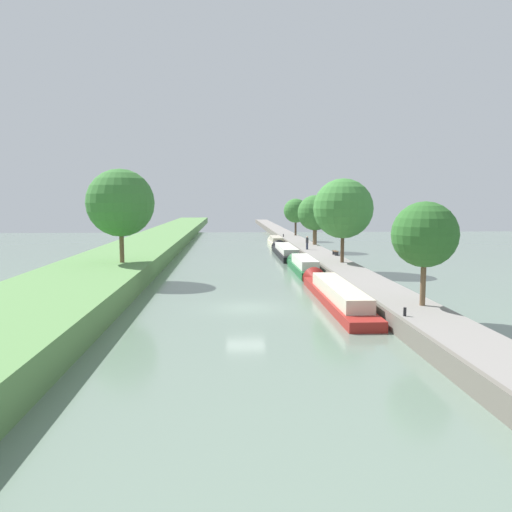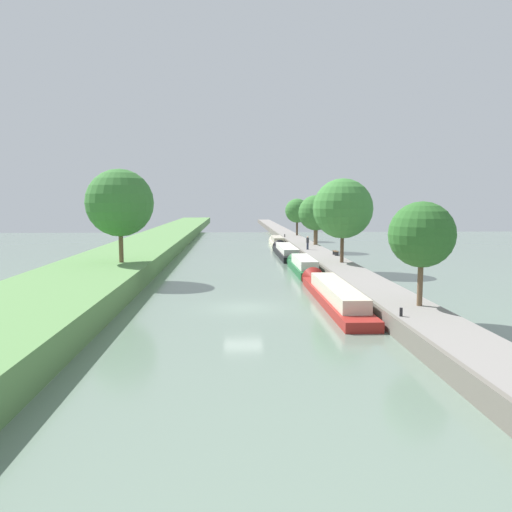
{
  "view_description": "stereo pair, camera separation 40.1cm",
  "coord_description": "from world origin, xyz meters",
  "px_view_note": "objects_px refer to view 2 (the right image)",
  "views": [
    {
      "loc": [
        -1.08,
        -32.35,
        6.95
      ],
      "look_at": [
        1.88,
        22.1,
        1.0
      ],
      "focal_mm": 35.52,
      "sensor_mm": 36.0,
      "label": 1
    },
    {
      "loc": [
        -0.68,
        -32.37,
        6.95
      ],
      "look_at": [
        1.88,
        22.1,
        1.0
      ],
      "focal_mm": 35.52,
      "sensor_mm": 36.0,
      "label": 2
    }
  ],
  "objects_px": {
    "person_walking": "(308,242)",
    "narrowboat_red": "(332,293)",
    "mooring_bollard_far": "(285,235)",
    "narrowboat_green": "(302,265)",
    "park_bench": "(336,252)",
    "mooring_bollard_near": "(401,312)",
    "narrowboat_cream": "(277,242)",
    "narrowboat_black": "(285,251)"
  },
  "relations": [
    {
      "from": "narrowboat_red",
      "to": "narrowboat_black",
      "type": "bearing_deg",
      "value": 90.3
    },
    {
      "from": "person_walking",
      "to": "park_bench",
      "type": "bearing_deg",
      "value": -72.25
    },
    {
      "from": "mooring_bollard_near",
      "to": "person_walking",
      "type": "bearing_deg",
      "value": 89.18
    },
    {
      "from": "narrowboat_red",
      "to": "mooring_bollard_near",
      "type": "xyz_separation_m",
      "value": [
        1.8,
        -8.95,
        0.63
      ]
    },
    {
      "from": "person_walking",
      "to": "narrowboat_red",
      "type": "bearing_deg",
      "value": -94.86
    },
    {
      "from": "narrowboat_red",
      "to": "narrowboat_green",
      "type": "bearing_deg",
      "value": 90.09
    },
    {
      "from": "narrowboat_black",
      "to": "person_walking",
      "type": "distance_m",
      "value": 3.68
    },
    {
      "from": "mooring_bollard_far",
      "to": "narrowboat_green",
      "type": "bearing_deg",
      "value": -93.02
    },
    {
      "from": "narrowboat_green",
      "to": "mooring_bollard_far",
      "type": "bearing_deg",
      "value": 86.98
    },
    {
      "from": "narrowboat_red",
      "to": "park_bench",
      "type": "height_order",
      "value": "park_bench"
    },
    {
      "from": "narrowboat_black",
      "to": "person_walking",
      "type": "relative_size",
      "value": 9.98
    },
    {
      "from": "mooring_bollard_near",
      "to": "narrowboat_black",
      "type": "bearing_deg",
      "value": 92.9
    },
    {
      "from": "person_walking",
      "to": "mooring_bollard_far",
      "type": "height_order",
      "value": "person_walking"
    },
    {
      "from": "narrowboat_green",
      "to": "mooring_bollard_near",
      "type": "bearing_deg",
      "value": -85.62
    },
    {
      "from": "narrowboat_black",
      "to": "narrowboat_cream",
      "type": "height_order",
      "value": "narrowboat_cream"
    },
    {
      "from": "narrowboat_cream",
      "to": "mooring_bollard_far",
      "type": "xyz_separation_m",
      "value": [
        1.78,
        4.99,
        0.63
      ]
    },
    {
      "from": "person_walking",
      "to": "park_bench",
      "type": "relative_size",
      "value": 1.11
    },
    {
      "from": "narrowboat_black",
      "to": "mooring_bollard_far",
      "type": "distance_m",
      "value": 19.88
    },
    {
      "from": "narrowboat_black",
      "to": "mooring_bollard_near",
      "type": "relative_size",
      "value": 36.81
    },
    {
      "from": "narrowboat_green",
      "to": "narrowboat_cream",
      "type": "bearing_deg",
      "value": 89.91
    },
    {
      "from": "narrowboat_cream",
      "to": "park_bench",
      "type": "xyz_separation_m",
      "value": [
        4.42,
        -23.8,
        0.75
      ]
    },
    {
      "from": "narrowboat_green",
      "to": "mooring_bollard_near",
      "type": "height_order",
      "value": "narrowboat_green"
    },
    {
      "from": "narrowboat_green",
      "to": "park_bench",
      "type": "bearing_deg",
      "value": 52.47
    },
    {
      "from": "narrowboat_cream",
      "to": "park_bench",
      "type": "distance_m",
      "value": 24.22
    },
    {
      "from": "narrowboat_red",
      "to": "mooring_bollard_far",
      "type": "distance_m",
      "value": 49.54
    },
    {
      "from": "narrowboat_cream",
      "to": "park_bench",
      "type": "bearing_deg",
      "value": -79.47
    },
    {
      "from": "narrowboat_red",
      "to": "mooring_bollard_far",
      "type": "height_order",
      "value": "narrowboat_red"
    },
    {
      "from": "narrowboat_red",
      "to": "narrowboat_green",
      "type": "xyz_separation_m",
      "value": [
        -0.02,
        14.9,
        0.03
      ]
    },
    {
      "from": "narrowboat_red",
      "to": "narrowboat_green",
      "type": "relative_size",
      "value": 1.46
    },
    {
      "from": "narrowboat_red",
      "to": "narrowboat_cream",
      "type": "xyz_separation_m",
      "value": [
        0.02,
        44.51,
        -0.0
      ]
    },
    {
      "from": "narrowboat_black",
      "to": "mooring_bollard_near",
      "type": "height_order",
      "value": "mooring_bollard_near"
    },
    {
      "from": "mooring_bollard_far",
      "to": "narrowboat_cream",
      "type": "bearing_deg",
      "value": -109.64
    },
    {
      "from": "narrowboat_green",
      "to": "park_bench",
      "type": "xyz_separation_m",
      "value": [
        4.47,
        5.82,
        0.72
      ]
    },
    {
      "from": "narrowboat_red",
      "to": "narrowboat_black",
      "type": "xyz_separation_m",
      "value": [
        -0.16,
        29.74,
        -0.02
      ]
    },
    {
      "from": "person_walking",
      "to": "mooring_bollard_far",
      "type": "relative_size",
      "value": 3.69
    },
    {
      "from": "mooring_bollard_far",
      "to": "park_bench",
      "type": "bearing_deg",
      "value": -84.76
    },
    {
      "from": "mooring_bollard_near",
      "to": "park_bench",
      "type": "bearing_deg",
      "value": 84.91
    },
    {
      "from": "narrowboat_red",
      "to": "narrowboat_black",
      "type": "relative_size",
      "value": 1.04
    },
    {
      "from": "narrowboat_cream",
      "to": "mooring_bollard_near",
      "type": "relative_size",
      "value": 24.55
    },
    {
      "from": "mooring_bollard_near",
      "to": "narrowboat_cream",
      "type": "bearing_deg",
      "value": 91.91
    },
    {
      "from": "narrowboat_cream",
      "to": "person_walking",
      "type": "distance_m",
      "value": 17.38
    },
    {
      "from": "narrowboat_cream",
      "to": "mooring_bollard_near",
      "type": "distance_m",
      "value": 53.5
    }
  ]
}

